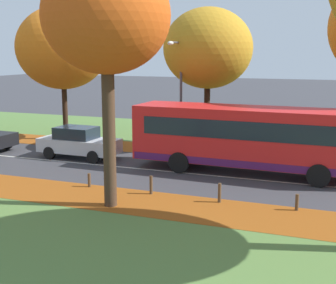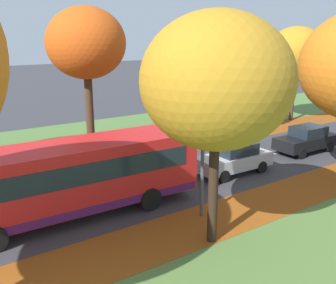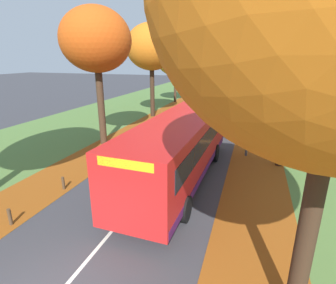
# 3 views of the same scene
# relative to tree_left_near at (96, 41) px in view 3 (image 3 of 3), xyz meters

# --- Properties ---
(grass_verge_left) EXTENTS (12.00, 90.00, 0.01)m
(grass_verge_left) POSITION_rel_tree_left_near_xyz_m (-3.89, 8.69, -6.54)
(grass_verge_left) COLOR #517538
(grass_verge_left) RESTS_ON ground
(leaf_litter_left) EXTENTS (2.80, 60.00, 0.00)m
(leaf_litter_left) POSITION_rel_tree_left_near_xyz_m (0.71, 2.69, -6.53)
(leaf_litter_left) COLOR #8C4714
(leaf_litter_left) RESTS_ON grass_verge_left
(grass_verge_right) EXTENTS (12.00, 90.00, 0.01)m
(grass_verge_right) POSITION_rel_tree_left_near_xyz_m (14.51, 8.69, -6.54)
(grass_verge_right) COLOR #517538
(grass_verge_right) RESTS_ON ground
(leaf_litter_right) EXTENTS (2.80, 60.00, 0.00)m
(leaf_litter_right) POSITION_rel_tree_left_near_xyz_m (9.91, 2.69, -6.53)
(leaf_litter_right) COLOR #8C4714
(leaf_litter_right) RESTS_ON grass_verge_right
(road_centre_line) EXTENTS (0.12, 80.00, 0.01)m
(road_centre_line) POSITION_rel_tree_left_near_xyz_m (5.31, 8.69, -6.54)
(road_centre_line) COLOR silver
(road_centre_line) RESTS_ON ground
(tree_left_near) EXTENTS (4.31, 4.31, 8.54)m
(tree_left_near) POSITION_rel_tree_left_near_xyz_m (0.00, 0.00, 0.00)
(tree_left_near) COLOR #422D1E
(tree_left_near) RESTS_ON ground
(tree_left_mid) EXTENTS (4.72, 4.72, 8.64)m
(tree_left_mid) POSITION_rel_tree_left_near_xyz_m (-0.00, 9.14, -0.06)
(tree_left_mid) COLOR #382619
(tree_left_mid) RESTS_ON ground
(tree_left_far) EXTENTS (4.85, 4.85, 7.69)m
(tree_left_far) POSITION_rel_tree_left_near_xyz_m (-0.41, 18.30, -1.05)
(tree_left_far) COLOR #422D1E
(tree_left_far) RESTS_ON ground
(tree_right_near) EXTENTS (4.93, 4.93, 7.85)m
(tree_right_near) POSITION_rel_tree_left_near_xyz_m (11.05, -0.38, -0.92)
(tree_right_near) COLOR black
(tree_right_near) RESTS_ON ground
(tree_right_mid) EXTENTS (5.59, 5.59, 8.20)m
(tree_right_mid) POSITION_rel_tree_left_near_xyz_m (10.64, 8.70, -0.87)
(tree_right_mid) COLOR black
(tree_right_mid) RESTS_ON ground
(tree_right_far) EXTENTS (6.08, 6.08, 10.38)m
(tree_right_far) POSITION_rel_tree_left_near_xyz_m (10.56, 18.85, 1.07)
(tree_right_far) COLOR #382619
(tree_right_far) RESTS_ON ground
(bollard_second) EXTENTS (0.12, 0.12, 0.62)m
(bollard_second) POSITION_rel_tree_left_near_xyz_m (1.78, -9.03, -6.23)
(bollard_second) COLOR #4C3823
(bollard_second) RESTS_ON ground
(bollard_third) EXTENTS (0.12, 0.12, 0.59)m
(bollard_third) POSITION_rel_tree_left_near_xyz_m (1.80, -6.30, -6.25)
(bollard_third) COLOR #4C3823
(bollard_third) RESTS_ON ground
(bollard_fourth) EXTENTS (0.12, 0.12, 0.73)m
(bollard_fourth) POSITION_rel_tree_left_near_xyz_m (1.71, -3.56, -6.18)
(bollard_fourth) COLOR #4C3823
(bollard_fourth) RESTS_ON ground
(bollard_fifth) EXTENTS (0.12, 0.12, 0.74)m
(bollard_fifth) POSITION_rel_tree_left_near_xyz_m (1.78, -0.83, -6.17)
(bollard_fifth) COLOR #4C3823
(bollard_fifth) RESTS_ON ground
(bollard_sixth) EXTENTS (0.12, 0.12, 0.58)m
(bollard_sixth) POSITION_rel_tree_left_near_xyz_m (1.79, 1.91, -6.25)
(bollard_sixth) COLOR #4C3823
(bollard_sixth) RESTS_ON ground
(streetlamp_right) EXTENTS (1.89, 0.28, 6.00)m
(streetlamp_right) POSITION_rel_tree_left_near_xyz_m (8.98, 0.57, -2.81)
(streetlamp_right) COLOR #47474C
(streetlamp_right) RESTS_ON ground
(bus) EXTENTS (2.88, 10.47, 2.98)m
(bus) POSITION_rel_tree_left_near_xyz_m (6.40, -3.66, -4.84)
(bus) COLOR red
(bus) RESTS_ON ground
(car_silver_lead) EXTENTS (1.86, 4.24, 1.62)m
(car_silver_lead) POSITION_rel_tree_left_near_xyz_m (6.35, 5.16, -5.73)
(car_silver_lead) COLOR #B7BABF
(car_silver_lead) RESTS_ON ground
(car_black_following) EXTENTS (1.87, 4.24, 1.62)m
(car_black_following) POSITION_rel_tree_left_near_xyz_m (6.11, 11.51, -5.73)
(car_black_following) COLOR black
(car_black_following) RESTS_ON ground
(car_green_third_in_line) EXTENTS (1.92, 4.27, 1.62)m
(car_green_third_in_line) POSITION_rel_tree_left_near_xyz_m (6.37, 18.19, -5.73)
(car_green_third_in_line) COLOR #1E6038
(car_green_third_in_line) RESTS_ON ground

